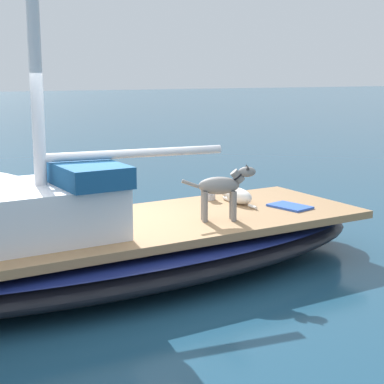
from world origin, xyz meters
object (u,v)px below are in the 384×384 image
at_px(dog_white, 237,195).
at_px(deck_towel, 290,206).
at_px(sailboat_main, 116,252).
at_px(deck_winch, 210,193).
at_px(dog_grey, 222,187).

relative_size(dog_white, deck_towel, 1.70).
height_order(sailboat_main, dog_white, dog_white).
relative_size(deck_winch, deck_towel, 0.38).
bearing_deg(deck_towel, sailboat_main, 92.77).
distance_m(dog_grey, deck_winch, 1.30).
distance_m(sailboat_main, deck_towel, 2.52).
bearing_deg(deck_winch, deck_towel, -137.25).
distance_m(sailboat_main, dog_grey, 1.54).
xyz_separation_m(sailboat_main, dog_grey, (-0.20, -1.33, 0.75)).
bearing_deg(dog_grey, sailboat_main, 81.40).
distance_m(sailboat_main, deck_winch, 2.00).
height_order(dog_grey, dog_white, dog_grey).
bearing_deg(dog_white, dog_grey, 144.33).
xyz_separation_m(sailboat_main, deck_winch, (1.01, -1.68, 0.42)).
xyz_separation_m(dog_grey, dog_white, (0.87, -0.62, -0.32)).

